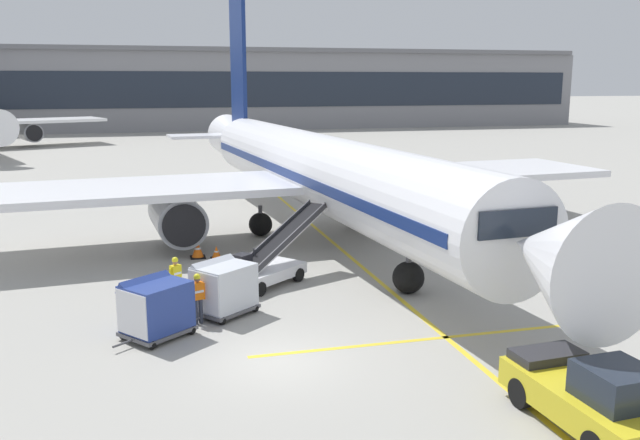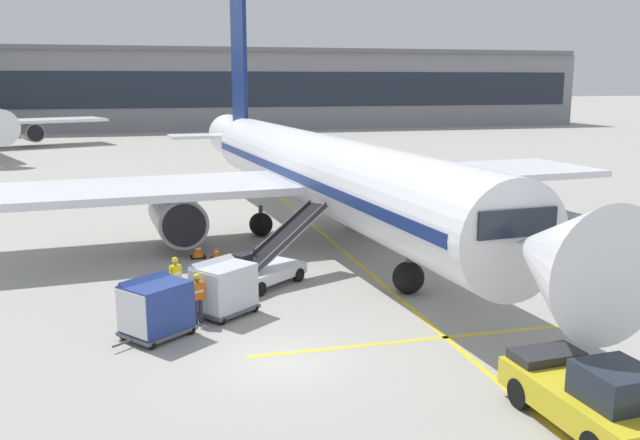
{
  "view_description": "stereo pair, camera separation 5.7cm",
  "coord_description": "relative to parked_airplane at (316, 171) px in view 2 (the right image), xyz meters",
  "views": [
    {
      "loc": [
        -3.48,
        -18.25,
        8.01
      ],
      "look_at": [
        2.95,
        6.5,
        2.75
      ],
      "focal_mm": 38.09,
      "sensor_mm": 36.0,
      "label": 1
    },
    {
      "loc": [
        -3.42,
        -18.26,
        8.01
      ],
      "look_at": [
        2.95,
        6.5,
        2.75
      ],
      "focal_mm": 38.09,
      "sensor_mm": 36.0,
      "label": 2
    }
  ],
  "objects": [
    {
      "name": "baggage_cart_second",
      "position": [
        -8.48,
        -12.78,
        -2.41
      ],
      "size": [
        2.64,
        2.49,
        1.91
      ],
      "color": "#515156",
      "rests_on": "ground"
    },
    {
      "name": "ground_crew_by_loader",
      "position": [
        -7.09,
        -11.93,
        -2.41
      ],
      "size": [
        0.54,
        0.36,
        1.74
      ],
      "color": "#333847",
      "rests_on": "ground"
    },
    {
      "name": "safety_cone_engine_keepout",
      "position": [
        -6.42,
        -3.14,
        -3.03
      ],
      "size": [
        0.69,
        0.69,
        0.77
      ],
      "color": "black",
      "rests_on": "ground"
    },
    {
      "name": "ground_crew_by_carts",
      "position": [
        -7.7,
        -9.54,
        -2.41
      ],
      "size": [
        0.47,
        0.42,
        1.74
      ],
      "color": "#514C42",
      "rests_on": "ground"
    },
    {
      "name": "belt_loader",
      "position": [
        -3.96,
        -7.98,
        -2.56
      ],
      "size": [
        4.92,
        4.36,
        2.93
      ],
      "color": "silver",
      "rests_on": "ground"
    },
    {
      "name": "baggage_cart_lead",
      "position": [
        -6.17,
        -11.18,
        -2.41
      ],
      "size": [
        2.64,
        2.49,
        1.91
      ],
      "color": "#515156",
      "rests_on": "ground"
    },
    {
      "name": "parked_airplane",
      "position": [
        0.0,
        0.0,
        0.0
      ],
      "size": [
        33.02,
        42.5,
        14.05
      ],
      "color": "white",
      "rests_on": "ground"
    },
    {
      "name": "terminal_building",
      "position": [
        5.18,
        87.98,
        3.19
      ],
      "size": [
        125.57,
        22.12,
        13.31
      ],
      "color": "gray",
      "rests_on": "ground"
    },
    {
      "name": "safety_cone_wingtip",
      "position": [
        -5.61,
        -3.55,
        -3.12
      ],
      "size": [
        0.53,
        0.53,
        0.61
      ],
      "color": "black",
      "rests_on": "ground"
    },
    {
      "name": "apron_guidance_line_lead_in",
      "position": [
        0.42,
        -0.78,
        -3.41
      ],
      "size": [
        0.2,
        110.0,
        0.01
      ],
      "color": "yellow",
      "rests_on": "ground"
    },
    {
      "name": "pushback_tug",
      "position": [
        1.24,
        -21.34,
        -2.58
      ],
      "size": [
        2.39,
        4.53,
        1.83
      ],
      "color": "gold",
      "rests_on": "ground"
    },
    {
      "name": "ground_plane",
      "position": [
        -5.1,
        -15.63,
        -3.41
      ],
      "size": [
        600.0,
        600.0,
        0.0
      ],
      "primitive_type": "plane",
      "color": "#9E9B93"
    },
    {
      "name": "apron_guidance_line_stop_bar",
      "position": [
        0.07,
        -15.16,
        -3.41
      ],
      "size": [
        12.0,
        0.2,
        0.01
      ],
      "color": "yellow",
      "rests_on": "ground"
    }
  ]
}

